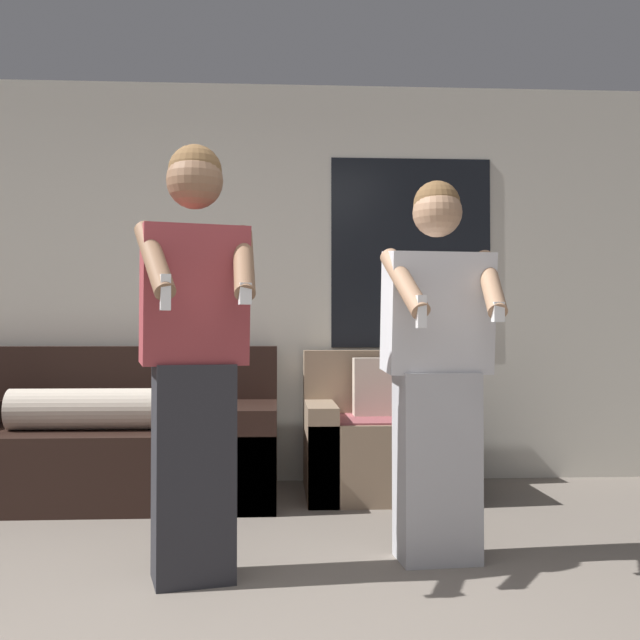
{
  "coord_description": "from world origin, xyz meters",
  "views": [
    {
      "loc": [
        0.25,
        -2.0,
        0.98
      ],
      "look_at": [
        0.43,
        1.14,
        1.05
      ],
      "focal_mm": 42.0,
      "sensor_mm": 36.0,
      "label": 1
    }
  ],
  "objects_px": {
    "couch": "(112,446)",
    "person_right": "(437,369)",
    "armchair": "(383,442)",
    "person_left": "(194,355)"
  },
  "relations": [
    {
      "from": "couch",
      "to": "person_right",
      "type": "distance_m",
      "value": 2.24
    },
    {
      "from": "couch",
      "to": "armchair",
      "type": "distance_m",
      "value": 1.66
    },
    {
      "from": "person_right",
      "to": "person_left",
      "type": "bearing_deg",
      "value": -168.63
    },
    {
      "from": "armchair",
      "to": "person_left",
      "type": "height_order",
      "value": "person_left"
    },
    {
      "from": "armchair",
      "to": "person_right",
      "type": "distance_m",
      "value": 1.51
    },
    {
      "from": "person_left",
      "to": "person_right",
      "type": "relative_size",
      "value": 1.06
    },
    {
      "from": "couch",
      "to": "person_left",
      "type": "xyz_separation_m",
      "value": [
        0.67,
        -1.57,
        0.59
      ]
    },
    {
      "from": "couch",
      "to": "armchair",
      "type": "xyz_separation_m",
      "value": [
        1.66,
        0.05,
        0.0
      ]
    },
    {
      "from": "armchair",
      "to": "person_left",
      "type": "bearing_deg",
      "value": -121.28
    },
    {
      "from": "armchair",
      "to": "person_left",
      "type": "xyz_separation_m",
      "value": [
        -0.99,
        -1.63,
        0.58
      ]
    }
  ]
}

